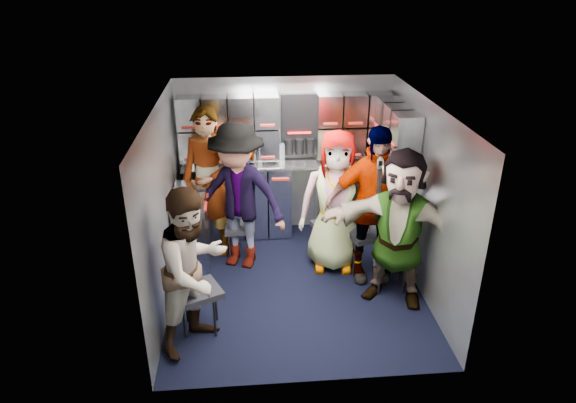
{
  "coord_description": "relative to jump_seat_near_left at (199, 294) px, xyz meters",
  "views": [
    {
      "loc": [
        -0.51,
        -4.93,
        3.39
      ],
      "look_at": [
        -0.06,
        0.35,
        0.91
      ],
      "focal_mm": 32.0,
      "sensor_mm": 36.0,
      "label": 1
    }
  ],
  "objects": [
    {
      "name": "wall_left",
      "position": [
        -0.37,
        0.68,
        0.62
      ],
      "size": [
        0.04,
        3.0,
        2.1
      ],
      "primitive_type": "cube",
      "color": "gray",
      "rests_on": "ground"
    },
    {
      "name": "cup_right",
      "position": [
        2.21,
        1.91,
        0.66
      ],
      "size": [
        0.08,
        0.08,
        0.11
      ],
      "primitive_type": "cylinder",
      "color": "beige",
      "rests_on": "counter"
    },
    {
      "name": "wall_right",
      "position": [
        2.43,
        0.68,
        0.62
      ],
      "size": [
        0.04,
        3.0,
        2.1
      ],
      "primitive_type": "cube",
      "color": "gray",
      "rests_on": "ground"
    },
    {
      "name": "cup_left",
      "position": [
        -0.19,
        1.91,
        0.66
      ],
      "size": [
        0.08,
        0.08,
        0.11
      ],
      "primitive_type": "cylinder",
      "color": "beige",
      "rests_on": "counter"
    },
    {
      "name": "attendant_arc_d",
      "position": [
        1.91,
        0.82,
        0.5
      ],
      "size": [
        1.09,
        0.48,
        1.85
      ],
      "primitive_type": "imported",
      "rotation": [
        0.0,
        0.0,
        -0.03
      ],
      "color": "black",
      "rests_on": "ground"
    },
    {
      "name": "jump_seat_near_left",
      "position": [
        0.0,
        0.0,
        0.0
      ],
      "size": [
        0.53,
        0.52,
        0.48
      ],
      "rotation": [
        0.0,
        0.0,
        0.43
      ],
      "color": "black",
      "rests_on": "ground"
    },
    {
      "name": "attendant_arc_b",
      "position": [
        0.41,
        1.23,
        0.47
      ],
      "size": [
        1.33,
        1.05,
        1.8
      ],
      "primitive_type": "imported",
      "rotation": [
        0.0,
        0.0,
        -0.38
      ],
      "color": "black",
      "rests_on": "ground"
    },
    {
      "name": "jump_seat_near_right",
      "position": [
        2.08,
        0.55,
        -0.03
      ],
      "size": [
        0.45,
        0.44,
        0.44
      ],
      "rotation": [
        0.0,
        0.0,
        -0.25
      ],
      "color": "black",
      "rests_on": "ground"
    },
    {
      "name": "ceiling",
      "position": [
        1.03,
        0.68,
        1.67
      ],
      "size": [
        2.8,
        3.0,
        0.02
      ],
      "primitive_type": "cube",
      "color": "silver",
      "rests_on": "wall_back"
    },
    {
      "name": "cart_bank_back",
      "position": [
        1.03,
        1.97,
        0.07
      ],
      "size": [
        2.68,
        0.38,
        0.99
      ],
      "primitive_type": "cube",
      "color": "#9AA0AA",
      "rests_on": "ground"
    },
    {
      "name": "jump_seat_mid_left",
      "position": [
        0.41,
        1.41,
        -0.04
      ],
      "size": [
        0.37,
        0.35,
        0.43
      ],
      "rotation": [
        0.0,
        0.0,
        -0.0
      ],
      "color": "black",
      "rests_on": "ground"
    },
    {
      "name": "coffee_niche",
      "position": [
        1.21,
        2.09,
        1.04
      ],
      "size": [
        0.46,
        0.16,
        0.84
      ],
      "primitive_type": null,
      "color": "black",
      "rests_on": "wall_back"
    },
    {
      "name": "locker_bank_right",
      "position": [
        2.28,
        1.38,
        1.06
      ],
      "size": [
        0.28,
        1.0,
        0.82
      ],
      "primitive_type": "cube",
      "color": "#9AA0AA",
      "rests_on": "wall_right"
    },
    {
      "name": "bottle_left",
      "position": [
        0.97,
        1.92,
        0.73
      ],
      "size": [
        0.07,
        0.07,
        0.26
      ],
      "primitive_type": "cylinder",
      "color": "white",
      "rests_on": "counter"
    },
    {
      "name": "attendant_arc_a",
      "position": [
        0.0,
        -0.18,
        0.39
      ],
      "size": [
        0.99,
        1.01,
        1.64
      ],
      "primitive_type": "imported",
      "rotation": [
        0.0,
        0.0,
        0.85
      ],
      "color": "black",
      "rests_on": "ground"
    },
    {
      "name": "attendant_arc_c",
      "position": [
        1.53,
        1.09,
        0.43
      ],
      "size": [
        0.91,
        0.66,
        1.72
      ],
      "primitive_type": "imported",
      "rotation": [
        0.0,
        0.0,
        -0.14
      ],
      "color": "black",
      "rests_on": "ground"
    },
    {
      "name": "red_latch_strip",
      "position": [
        1.03,
        1.77,
        0.45
      ],
      "size": [
        2.6,
        0.02,
        0.03
      ],
      "primitive_type": "cube",
      "color": "maroon",
      "rests_on": "cart_bank_back"
    },
    {
      "name": "counter",
      "position": [
        1.03,
        1.97,
        0.59
      ],
      "size": [
        2.68,
        0.42,
        0.03
      ],
      "primitive_type": "cube",
      "color": "#B9BBC1",
      "rests_on": "cart_bank_back"
    },
    {
      "name": "attendant_standing",
      "position": [
        0.05,
        1.58,
        0.52
      ],
      "size": [
        0.79,
        0.64,
        1.88
      ],
      "primitive_type": "imported",
      "rotation": [
        0.0,
        0.0,
        -0.32
      ],
      "color": "black",
      "rests_on": "ground"
    },
    {
      "name": "bottle_right",
      "position": [
        1.81,
        1.92,
        0.72
      ],
      "size": [
        0.07,
        0.07,
        0.24
      ],
      "primitive_type": "cylinder",
      "color": "white",
      "rests_on": "counter"
    },
    {
      "name": "locker_bank_back",
      "position": [
        1.03,
        2.03,
        1.06
      ],
      "size": [
        2.68,
        0.28,
        0.82
      ],
      "primitive_type": "cube",
      "color": "#9AA0AA",
      "rests_on": "wall_back"
    },
    {
      "name": "right_cabinet",
      "position": [
        2.28,
        1.28,
        0.07
      ],
      "size": [
        0.28,
        1.2,
        1.0
      ],
      "primitive_type": "cube",
      "color": "#9AA0AA",
      "rests_on": "ground"
    },
    {
      "name": "jump_seat_center",
      "position": [
        1.53,
        1.27,
        -0.0
      ],
      "size": [
        0.51,
        0.5,
        0.48
      ],
      "rotation": [
        0.0,
        0.0,
        0.36
      ],
      "color": "black",
      "rests_on": "ground"
    },
    {
      "name": "floor",
      "position": [
        1.03,
        0.68,
        -0.43
      ],
      "size": [
        3.0,
        3.0,
        0.0
      ],
      "primitive_type": "plane",
      "color": "black",
      "rests_on": "ground"
    },
    {
      "name": "cart_bank_left",
      "position": [
        -0.16,
        1.24,
        0.07
      ],
      "size": [
        0.38,
        0.76,
        0.99
      ],
      "primitive_type": "cube",
      "color": "#9AA0AA",
      "rests_on": "ground"
    },
    {
      "name": "bottle_mid",
      "position": [
        0.69,
        1.92,
        0.74
      ],
      "size": [
        0.06,
        0.06,
        0.27
      ],
      "primitive_type": "cylinder",
      "color": "white",
      "rests_on": "counter"
    },
    {
      "name": "jump_seat_mid_right",
      "position": [
        1.91,
        1.0,
        0.02
      ],
      "size": [
        0.51,
        0.5,
        0.5
      ],
      "rotation": [
        0.0,
        0.0,
        0.26
      ],
      "color": "black",
      "rests_on": "ground"
    },
    {
      "name": "attendant_arc_e",
      "position": [
        2.08,
        0.37,
        0.44
      ],
      "size": [
        1.67,
        1.18,
        1.74
      ],
      "primitive_type": "imported",
      "rotation": [
        0.0,
        0.0,
        -0.46
      ],
      "color": "black",
      "rests_on": "ground"
    },
    {
      "name": "wall_back",
      "position": [
        1.03,
        2.18,
        0.62
      ],
      "size": [
        2.8,
        0.04,
        2.1
      ],
      "primitive_type": "cube",
      "color": "gray",
      "rests_on": "ground"
    }
  ]
}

